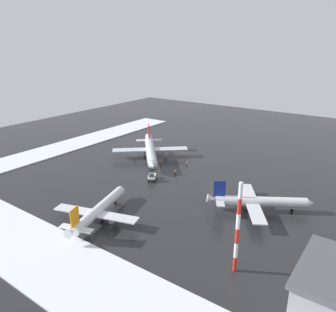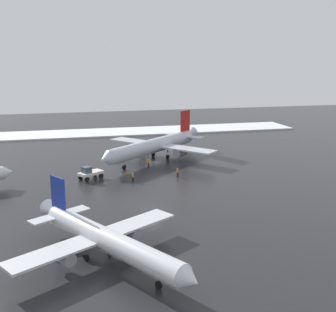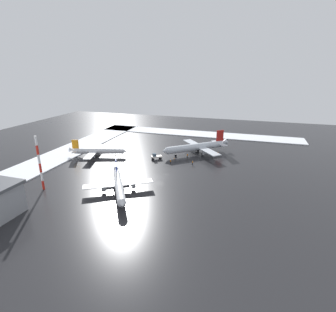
{
  "view_description": "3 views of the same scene",
  "coord_description": "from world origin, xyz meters",
  "px_view_note": "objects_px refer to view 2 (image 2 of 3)",
  "views": [
    {
      "loc": [
        39.08,
        -79.8,
        39.1
      ],
      "look_at": [
        -20.2,
        3.72,
        4.0
      ],
      "focal_mm": 35.0,
      "sensor_mm": 36.0,
      "label": 1
    },
    {
      "loc": [
        58.63,
        -11.6,
        21.92
      ],
      "look_at": [
        -11.75,
        5.47,
        5.08
      ],
      "focal_mm": 45.0,
      "sensor_mm": 36.0,
      "label": 2
    },
    {
      "loc": [
        80.86,
        28.26,
        36.74
      ],
      "look_at": [
        -13.87,
        -1.36,
        3.33
      ],
      "focal_mm": 28.0,
      "sensor_mm": 36.0,
      "label": 3
    }
  ],
  "objects_px": {
    "airplane_foreground_jet": "(106,239)",
    "traffic_cone_mid_line": "(190,153)",
    "ground_crew_near_tug": "(178,172)",
    "traffic_cone_near_nose": "(127,172)",
    "airplane_parked_starboard": "(155,145)",
    "ground_crew_mid_apron": "(133,177)",
    "pushback_tug": "(90,173)",
    "ground_crew_by_nose_gear": "(149,163)"
  },
  "relations": [
    {
      "from": "airplane_parked_starboard",
      "to": "pushback_tug",
      "type": "height_order",
      "value": "airplane_parked_starboard"
    },
    {
      "from": "airplane_foreground_jet",
      "to": "traffic_cone_near_nose",
      "type": "bearing_deg",
      "value": 136.76
    },
    {
      "from": "pushback_tug",
      "to": "airplane_foreground_jet",
      "type": "bearing_deg",
      "value": 56.53
    },
    {
      "from": "pushback_tug",
      "to": "ground_crew_near_tug",
      "type": "distance_m",
      "value": 16.44
    },
    {
      "from": "ground_crew_mid_apron",
      "to": "ground_crew_by_nose_gear",
      "type": "xyz_separation_m",
      "value": [
        -9.44,
        4.74,
        0.0
      ]
    },
    {
      "from": "traffic_cone_near_nose",
      "to": "traffic_cone_mid_line",
      "type": "distance_m",
      "value": 21.52
    },
    {
      "from": "ground_crew_by_nose_gear",
      "to": "traffic_cone_near_nose",
      "type": "relative_size",
      "value": 3.11
    },
    {
      "from": "airplane_parked_starboard",
      "to": "ground_crew_by_nose_gear",
      "type": "distance_m",
      "value": 7.31
    },
    {
      "from": "pushback_tug",
      "to": "ground_crew_near_tug",
      "type": "height_order",
      "value": "pushback_tug"
    },
    {
      "from": "airplane_parked_starboard",
      "to": "ground_crew_mid_apron",
      "type": "xyz_separation_m",
      "value": [
        15.84,
        -7.48,
        -2.25
      ]
    },
    {
      "from": "ground_crew_mid_apron",
      "to": "traffic_cone_near_nose",
      "type": "height_order",
      "value": "ground_crew_mid_apron"
    },
    {
      "from": "pushback_tug",
      "to": "ground_crew_mid_apron",
      "type": "relative_size",
      "value": 2.95
    },
    {
      "from": "traffic_cone_mid_line",
      "to": "airplane_foreground_jet",
      "type": "bearing_deg",
      "value": -26.21
    },
    {
      "from": "airplane_parked_starboard",
      "to": "ground_crew_near_tug",
      "type": "bearing_deg",
      "value": 53.97
    },
    {
      "from": "pushback_tug",
      "to": "traffic_cone_mid_line",
      "type": "xyz_separation_m",
      "value": [
        -16.13,
        24.18,
        -1.01
      ]
    },
    {
      "from": "traffic_cone_near_nose",
      "to": "airplane_foreground_jet",
      "type": "bearing_deg",
      "value": -11.64
    },
    {
      "from": "airplane_parked_starboard",
      "to": "ground_crew_near_tug",
      "type": "distance_m",
      "value": 14.76
    },
    {
      "from": "airplane_parked_starboard",
      "to": "pushback_tug",
      "type": "xyz_separation_m",
      "value": [
        12.4,
        -15.03,
        -1.94
      ]
    },
    {
      "from": "airplane_parked_starboard",
      "to": "traffic_cone_near_nose",
      "type": "bearing_deg",
      "value": 10.21
    },
    {
      "from": "airplane_foreground_jet",
      "to": "ground_crew_near_tug",
      "type": "distance_m",
      "value": 35.18
    },
    {
      "from": "airplane_parked_starboard",
      "to": "ground_crew_near_tug",
      "type": "xyz_separation_m",
      "value": [
        14.53,
        1.27,
        -2.25
      ]
    },
    {
      "from": "airplane_foreground_jet",
      "to": "pushback_tug",
      "type": "distance_m",
      "value": 33.23
    },
    {
      "from": "traffic_cone_near_nose",
      "to": "airplane_parked_starboard",
      "type": "bearing_deg",
      "value": 141.22
    },
    {
      "from": "pushback_tug",
      "to": "ground_crew_by_nose_gear",
      "type": "bearing_deg",
      "value": 172.76
    },
    {
      "from": "ground_crew_by_nose_gear",
      "to": "traffic_cone_near_nose",
      "type": "distance_m",
      "value": 5.99
    },
    {
      "from": "airplane_parked_starboard",
      "to": "traffic_cone_mid_line",
      "type": "xyz_separation_m",
      "value": [
        -3.73,
        9.15,
        -2.95
      ]
    },
    {
      "from": "pushback_tug",
      "to": "ground_crew_near_tug",
      "type": "xyz_separation_m",
      "value": [
        2.13,
        16.3,
        -0.31
      ]
    },
    {
      "from": "airplane_parked_starboard",
      "to": "traffic_cone_near_nose",
      "type": "height_order",
      "value": "airplane_parked_starboard"
    },
    {
      "from": "traffic_cone_near_nose",
      "to": "traffic_cone_mid_line",
      "type": "xyz_separation_m",
      "value": [
        -13.36,
        16.88,
        0.0
      ]
    },
    {
      "from": "pushback_tug",
      "to": "traffic_cone_near_nose",
      "type": "distance_m",
      "value": 7.87
    },
    {
      "from": "ground_crew_mid_apron",
      "to": "traffic_cone_near_nose",
      "type": "distance_m",
      "value": 6.26
    },
    {
      "from": "airplane_parked_starboard",
      "to": "ground_crew_mid_apron",
      "type": "height_order",
      "value": "airplane_parked_starboard"
    },
    {
      "from": "airplane_foreground_jet",
      "to": "traffic_cone_mid_line",
      "type": "height_order",
      "value": "airplane_foreground_jet"
    },
    {
      "from": "airplane_parked_starboard",
      "to": "airplane_foreground_jet",
      "type": "bearing_deg",
      "value": 30.62
    },
    {
      "from": "pushback_tug",
      "to": "traffic_cone_near_nose",
      "type": "bearing_deg",
      "value": 167.56
    },
    {
      "from": "airplane_foreground_jet",
      "to": "ground_crew_mid_apron",
      "type": "bearing_deg",
      "value": 133.96
    },
    {
      "from": "airplane_parked_starboard",
      "to": "traffic_cone_mid_line",
      "type": "relative_size",
      "value": 48.7
    },
    {
      "from": "ground_crew_near_tug",
      "to": "ground_crew_by_nose_gear",
      "type": "bearing_deg",
      "value": 35.14
    },
    {
      "from": "airplane_foreground_jet",
      "to": "ground_crew_near_tug",
      "type": "height_order",
      "value": "airplane_foreground_jet"
    },
    {
      "from": "ground_crew_near_tug",
      "to": "traffic_cone_near_nose",
      "type": "distance_m",
      "value": 10.28
    },
    {
      "from": "traffic_cone_near_nose",
      "to": "traffic_cone_mid_line",
      "type": "bearing_deg",
      "value": 128.36
    },
    {
      "from": "pushback_tug",
      "to": "ground_crew_mid_apron",
      "type": "bearing_deg",
      "value": 122.26
    }
  ]
}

